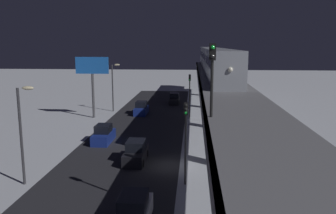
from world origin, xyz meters
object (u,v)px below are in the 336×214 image
Objects in this scene: sedan_blue_2 at (104,135)px; sedan_black_2 at (174,99)px; sedan_blue at (141,109)px; rail_signal at (212,67)px; subway_train at (213,58)px; traffic_light_mid at (190,90)px; sedan_white at (134,213)px; commercial_billboard at (92,71)px; traffic_light_near at (186,132)px; sedan_black at (136,153)px.

sedan_blue_2 and sedan_black_2 have the same top height.
rail_signal is at bearing 105.00° from sedan_blue.
subway_train is 38.24m from rail_signal.
subway_train is 8.67× the size of traffic_light_mid.
sedan_white is at bearing -0.76° from rail_signal.
rail_signal is (2.07, 38.17, 0.95)m from subway_train.
sedan_black_2 is 0.68× the size of traffic_light_mid.
subway_train reaches higher than commercial_billboard.
sedan_black_2 is 37.49m from traffic_light_near.
traffic_light_near is (-7.50, 27.16, 3.40)m from sedan_blue.
sedan_white is at bearing 80.33° from subway_train.
rail_signal reaches higher than sedan_white.
subway_train reaches higher than sedan_black.
subway_train is at bearing 72.65° from sedan_black.
traffic_light_mid reaches higher than sedan_blue_2.
traffic_light_near is at bearing -85.55° from sedan_black_2.
rail_signal reaches higher than traffic_light_mid.
traffic_light_mid is at bearing -90.00° from traffic_light_near.
sedan_blue is 0.71× the size of traffic_light_near.
sedan_black is at bearing 97.23° from sedan_blue.
subway_train reaches higher than traffic_light_mid.
commercial_billboard reaches higher than sedan_black_2.
sedan_black is 1.07× the size of sedan_blue_2.
sedan_blue is 1.06× the size of sedan_blue_2.
subway_train is 11.84× the size of sedan_white.
subway_train is 14.22m from sedan_blue.
sedan_blue is at bearing 97.79° from sedan_white.
sedan_blue is at bearing 21.96° from subway_train.
sedan_blue_2 is 14.95m from commercial_billboard.
sedan_blue_2 is (10.83, -17.67, -8.64)m from rail_signal.
commercial_billboard reaches higher than sedan_white.
sedan_black_2 is 18.38m from commercial_billboard.
sedan_black_2 is at bearing 90.00° from sedan_white.
traffic_light_near is at bearing 90.00° from traffic_light_mid.
rail_signal is at bearing 103.16° from traffic_light_near.
subway_train is 12.19× the size of sedan_black.
traffic_light_near is 1.00× the size of traffic_light_mid.
sedan_black and sedan_black_2 have the same top height.
subway_train is 39.42m from sedan_white.
sedan_black is at bearing 116.49° from commercial_billboard.
rail_signal is 34.35m from commercial_billboard.
sedan_blue_2 is (1.80, 16.02, 0.00)m from sedan_blue.
rail_signal is 0.45× the size of commercial_billboard.
sedan_blue is at bearing -114.57° from sedan_black_2.
sedan_black is 0.71× the size of traffic_light_mid.
sedan_black and sedan_blue have the same top height.
traffic_light_near reaches higher than sedan_black_2.
sedan_white is 0.73× the size of traffic_light_mid.
sedan_blue_2 is (4.60, -6.05, 0.01)m from sedan_black.
subway_train reaches higher than sedan_blue_2.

